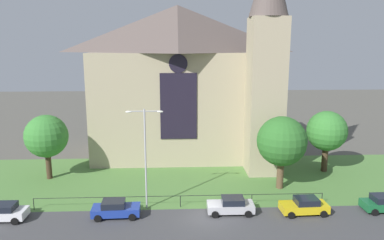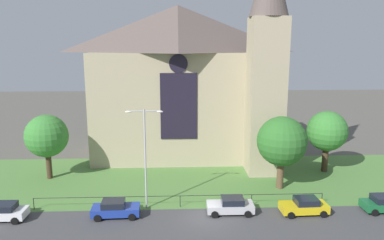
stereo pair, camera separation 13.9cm
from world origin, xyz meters
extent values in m
plane|color=#56544C|center=(0.00, 10.00, 0.00)|extent=(160.00, 160.00, 0.00)
cube|color=#424244|center=(0.00, -2.00, 0.00)|extent=(120.00, 8.00, 0.01)
cube|color=#517F3D|center=(0.00, 8.00, 0.00)|extent=(120.00, 20.00, 0.01)
cube|color=tan|center=(-2.25, 19.89, 7.00)|extent=(22.00, 12.00, 14.00)
pyramid|color=#594C47|center=(-2.25, 19.89, 17.00)|extent=(22.00, 12.00, 6.00)
cube|color=black|center=(-2.25, 13.84, 7.70)|extent=(4.40, 0.16, 8.00)
cylinder|color=black|center=(-2.25, 13.84, 12.80)|extent=(2.20, 0.15, 2.20)
cube|color=tan|center=(7.75, 11.89, 9.00)|extent=(4.00, 4.00, 18.00)
cylinder|color=black|center=(-2.25, 2.50, 1.10)|extent=(27.13, 0.05, 0.05)
cylinder|color=black|center=(-15.82, 2.50, 0.55)|extent=(0.07, 0.07, 1.10)
cylinder|color=black|center=(-9.04, 2.50, 0.55)|extent=(0.07, 0.07, 1.10)
cylinder|color=black|center=(-2.25, 2.50, 0.55)|extent=(0.07, 0.07, 1.10)
cylinder|color=black|center=(4.53, 2.50, 0.55)|extent=(0.06, 0.07, 1.10)
cylinder|color=black|center=(11.31, 2.50, 0.55)|extent=(0.07, 0.07, 1.10)
cylinder|color=#423021|center=(15.24, 11.78, 1.60)|extent=(0.71, 0.71, 3.21)
sphere|color=#387F33|center=(15.24, 11.78, 4.98)|extent=(4.73, 4.73, 4.73)
cylinder|color=#423021|center=(-17.06, 10.74, 1.59)|extent=(0.62, 0.62, 3.18)
sphere|color=#387F33|center=(-17.06, 10.74, 4.98)|extent=(4.78, 4.78, 4.78)
cylinder|color=brown|center=(8.40, 6.73, 1.60)|extent=(0.72, 0.72, 3.21)
sphere|color=#2D6B28|center=(8.40, 6.73, 5.16)|extent=(5.20, 5.20, 5.20)
cylinder|color=#B2B2B7|center=(-5.40, 2.40, 4.71)|extent=(0.16, 0.16, 9.43)
cylinder|color=#B2B2B7|center=(-6.10, 2.40, 9.23)|extent=(1.40, 0.10, 0.10)
cylinder|color=#B2B2B7|center=(-4.70, 2.40, 9.23)|extent=(1.40, 0.10, 0.10)
ellipsoid|color=white|center=(-6.80, 2.40, 9.18)|extent=(0.57, 0.26, 0.20)
ellipsoid|color=white|center=(-4.00, 2.40, 9.18)|extent=(0.57, 0.26, 0.20)
cube|color=silver|center=(-17.83, 0.52, 0.61)|extent=(4.22, 1.84, 0.70)
cube|color=black|center=(-17.63, 0.52, 1.23)|extent=(2.02, 1.62, 0.55)
cylinder|color=black|center=(-16.37, -0.39, 0.32)|extent=(0.64, 0.23, 0.64)
cylinder|color=black|center=(-16.35, 1.41, 0.32)|extent=(0.64, 0.23, 0.64)
cube|color=#1E3899|center=(-7.98, 0.75, 0.61)|extent=(4.26, 1.94, 0.70)
cube|color=black|center=(-8.18, 0.74, 1.23)|extent=(2.05, 1.67, 0.55)
cylinder|color=black|center=(-6.55, 1.70, 0.32)|extent=(0.65, 0.24, 0.64)
cylinder|color=black|center=(-6.48, -0.10, 0.32)|extent=(0.65, 0.24, 0.64)
cylinder|color=black|center=(-9.48, 1.60, 0.32)|extent=(0.65, 0.24, 0.64)
cylinder|color=black|center=(-9.42, -0.20, 0.32)|extent=(0.65, 0.24, 0.64)
cube|color=#B7B7BC|center=(2.26, 0.97, 0.61)|extent=(4.22, 1.85, 0.70)
cube|color=black|center=(2.46, 0.96, 1.23)|extent=(2.02, 1.62, 0.55)
cylinder|color=black|center=(0.78, 0.08, 0.32)|extent=(0.64, 0.23, 0.64)
cylinder|color=black|center=(0.80, 1.88, 0.32)|extent=(0.64, 0.23, 0.64)
cylinder|color=black|center=(3.72, 0.05, 0.32)|extent=(0.64, 0.23, 0.64)
cylinder|color=black|center=(3.74, 1.85, 0.32)|extent=(0.64, 0.23, 0.64)
cube|color=gold|center=(8.89, 0.59, 0.61)|extent=(4.26, 1.95, 0.70)
cube|color=black|center=(9.09, 0.60, 1.23)|extent=(2.06, 1.67, 0.55)
cylinder|color=black|center=(7.45, -0.36, 0.32)|extent=(0.65, 0.24, 0.64)
cylinder|color=black|center=(7.39, 1.44, 0.32)|extent=(0.65, 0.24, 0.64)
cylinder|color=black|center=(10.39, -0.26, 0.32)|extent=(0.65, 0.24, 0.64)
cylinder|color=black|center=(10.33, 1.54, 0.32)|extent=(0.65, 0.24, 0.64)
cube|color=black|center=(16.36, 0.77, 1.23)|extent=(2.02, 1.62, 0.55)
cylinder|color=black|center=(15.08, 1.65, 0.32)|extent=(0.64, 0.23, 0.64)
cylinder|color=black|center=(15.10, -0.14, 0.32)|extent=(0.64, 0.23, 0.64)
camera|label=1|loc=(-2.66, -30.20, 15.15)|focal=34.79mm
camera|label=2|loc=(-2.52, -30.20, 15.15)|focal=34.79mm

